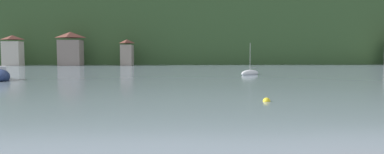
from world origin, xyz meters
The scene contains 6 objects.
wooded_hillside centered at (16.01, 153.96, 9.26)m, with size 352.00×53.61×47.31m.
shore_building_west centered at (-47.59, 117.06, 4.13)m, with size 4.99×3.64×8.50m.
shore_building_westcentral centered at (-31.73, 117.65, 4.61)m, with size 6.41×4.90×9.50m.
shore_building_central centered at (-15.86, 117.92, 3.61)m, with size 3.31×5.44×7.44m.
sailboat_far_0 centered at (9.82, 71.52, 0.24)m, with size 3.70×3.61×5.08m.
mooring_buoy_near centered at (4.86, 42.77, 0.00)m, with size 0.49×0.49×0.49m, color yellow.
Camera 1 is at (-0.76, 21.45, 3.01)m, focal length 31.28 mm.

